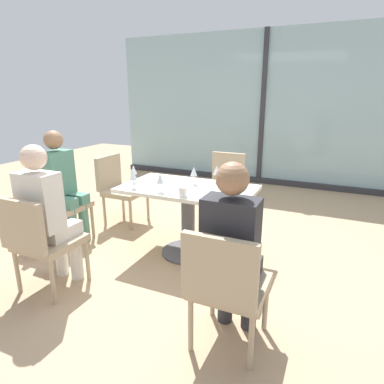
{
  "coord_description": "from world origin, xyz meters",
  "views": [
    {
      "loc": [
        1.35,
        -2.89,
        1.64
      ],
      "look_at": [
        0.0,
        0.1,
        0.65
      ],
      "focal_mm": 30.88,
      "sensor_mm": 36.0,
      "label": 1
    }
  ],
  "objects_px": {
    "chair_far_left": "(119,185)",
    "wine_glass_1": "(133,170)",
    "dining_table_main": "(188,205)",
    "person_front_right": "(233,247)",
    "coffee_cup": "(183,192)",
    "chair_front_right": "(226,283)",
    "chair_front_left": "(40,238)",
    "person_front_left": "(47,211)",
    "wine_glass_5": "(160,179)",
    "chair_near_window": "(225,182)",
    "wine_glass_4": "(231,175)",
    "wine_glass_2": "(217,171)",
    "person_side_end": "(62,182)",
    "wine_glass_3": "(133,176)",
    "handbag_0": "(34,242)",
    "chair_side_end": "(57,199)",
    "cell_phone_on_table": "(223,199)",
    "wine_glass_0": "(194,172)"
  },
  "relations": [
    {
      "from": "chair_far_left",
      "to": "wine_glass_1",
      "type": "distance_m",
      "value": 0.87
    },
    {
      "from": "dining_table_main",
      "to": "person_front_right",
      "type": "relative_size",
      "value": 1.06
    },
    {
      "from": "dining_table_main",
      "to": "coffee_cup",
      "type": "distance_m",
      "value": 0.4
    },
    {
      "from": "dining_table_main",
      "to": "chair_front_right",
      "type": "bearing_deg",
      "value": -55.13
    },
    {
      "from": "chair_front_left",
      "to": "wine_glass_1",
      "type": "relative_size",
      "value": 4.7
    },
    {
      "from": "person_front_left",
      "to": "wine_glass_5",
      "type": "xyz_separation_m",
      "value": [
        0.64,
        0.77,
        0.16
      ]
    },
    {
      "from": "chair_front_left",
      "to": "chair_near_window",
      "type": "bearing_deg",
      "value": 70.79
    },
    {
      "from": "dining_table_main",
      "to": "wine_glass_4",
      "type": "relative_size",
      "value": 7.2
    },
    {
      "from": "chair_front_right",
      "to": "coffee_cup",
      "type": "xyz_separation_m",
      "value": [
        -0.71,
        0.84,
        0.28
      ]
    },
    {
      "from": "wine_glass_4",
      "to": "wine_glass_5",
      "type": "xyz_separation_m",
      "value": [
        -0.56,
        -0.42,
        0.0
      ]
    },
    {
      "from": "chair_front_right",
      "to": "wine_glass_2",
      "type": "xyz_separation_m",
      "value": [
        -0.6,
        1.42,
        0.37
      ]
    },
    {
      "from": "person_side_end",
      "to": "person_front_right",
      "type": "height_order",
      "value": "same"
    },
    {
      "from": "chair_far_left",
      "to": "coffee_cup",
      "type": "height_order",
      "value": "chair_far_left"
    },
    {
      "from": "wine_glass_3",
      "to": "handbag_0",
      "type": "bearing_deg",
      "value": -156.64
    },
    {
      "from": "chair_front_right",
      "to": "wine_glass_3",
      "type": "relative_size",
      "value": 4.7
    },
    {
      "from": "wine_glass_1",
      "to": "chair_front_left",
      "type": "bearing_deg",
      "value": -100.73
    },
    {
      "from": "chair_side_end",
      "to": "person_front_left",
      "type": "height_order",
      "value": "person_front_left"
    },
    {
      "from": "wine_glass_5",
      "to": "handbag_0",
      "type": "bearing_deg",
      "value": -161.96
    },
    {
      "from": "chair_far_left",
      "to": "chair_near_window",
      "type": "distance_m",
      "value": 1.38
    },
    {
      "from": "chair_front_left",
      "to": "chair_side_end",
      "type": "bearing_deg",
      "value": 128.74
    },
    {
      "from": "person_front_right",
      "to": "coffee_cup",
      "type": "distance_m",
      "value": 1.02
    },
    {
      "from": "chair_side_end",
      "to": "wine_glass_4",
      "type": "distance_m",
      "value": 1.97
    },
    {
      "from": "chair_front_right",
      "to": "wine_glass_4",
      "type": "relative_size",
      "value": 4.7
    },
    {
      "from": "chair_far_left",
      "to": "wine_glass_1",
      "type": "relative_size",
      "value": 4.7
    },
    {
      "from": "chair_far_left",
      "to": "cell_phone_on_table",
      "type": "bearing_deg",
      "value": -22.68
    },
    {
      "from": "wine_glass_1",
      "to": "chair_near_window",
      "type": "bearing_deg",
      "value": 63.93
    },
    {
      "from": "wine_glass_1",
      "to": "handbag_0",
      "type": "bearing_deg",
      "value": -143.91
    },
    {
      "from": "wine_glass_2",
      "to": "wine_glass_3",
      "type": "bearing_deg",
      "value": -141.12
    },
    {
      "from": "wine_glass_2",
      "to": "handbag_0",
      "type": "distance_m",
      "value": 2.06
    },
    {
      "from": "wine_glass_4",
      "to": "cell_phone_on_table",
      "type": "bearing_deg",
      "value": -82.11
    },
    {
      "from": "person_side_end",
      "to": "dining_table_main",
      "type": "bearing_deg",
      "value": 12.33
    },
    {
      "from": "person_front_right",
      "to": "wine_glass_2",
      "type": "distance_m",
      "value": 1.45
    },
    {
      "from": "chair_front_right",
      "to": "wine_glass_4",
      "type": "xyz_separation_m",
      "value": [
        -0.4,
        1.3,
        0.37
      ]
    },
    {
      "from": "chair_near_window",
      "to": "handbag_0",
      "type": "distance_m",
      "value": 2.38
    },
    {
      "from": "wine_glass_2",
      "to": "chair_front_left",
      "type": "bearing_deg",
      "value": -125.28
    },
    {
      "from": "wine_glass_3",
      "to": "person_side_end",
      "type": "bearing_deg",
      "value": -177.96
    },
    {
      "from": "chair_front_left",
      "to": "chair_front_right",
      "type": "xyz_separation_m",
      "value": [
        1.61,
        0.0,
        0.0
      ]
    },
    {
      "from": "person_front_left",
      "to": "cell_phone_on_table",
      "type": "bearing_deg",
      "value": 32.78
    },
    {
      "from": "person_side_end",
      "to": "wine_glass_5",
      "type": "xyz_separation_m",
      "value": [
        1.22,
        0.03,
        0.16
      ]
    },
    {
      "from": "chair_front_right",
      "to": "person_front_left",
      "type": "relative_size",
      "value": 0.69
    },
    {
      "from": "handbag_0",
      "to": "person_side_end",
      "type": "bearing_deg",
      "value": 76.45
    },
    {
      "from": "wine_glass_4",
      "to": "coffee_cup",
      "type": "relative_size",
      "value": 2.06
    },
    {
      "from": "dining_table_main",
      "to": "chair_far_left",
      "type": "bearing_deg",
      "value": 159.29
    },
    {
      "from": "wine_glass_3",
      "to": "coffee_cup",
      "type": "relative_size",
      "value": 2.06
    },
    {
      "from": "wine_glass_0",
      "to": "wine_glass_4",
      "type": "xyz_separation_m",
      "value": [
        0.39,
        0.03,
        0.0
      ]
    },
    {
      "from": "wine_glass_1",
      "to": "wine_glass_4",
      "type": "height_order",
      "value": "same"
    },
    {
      "from": "person_front_right",
      "to": "handbag_0",
      "type": "height_order",
      "value": "person_front_right"
    },
    {
      "from": "wine_glass_3",
      "to": "wine_glass_4",
      "type": "distance_m",
      "value": 0.96
    },
    {
      "from": "chair_front_right",
      "to": "cell_phone_on_table",
      "type": "xyz_separation_m",
      "value": [
        -0.35,
        0.92,
        0.24
      ]
    },
    {
      "from": "person_front_left",
      "to": "chair_near_window",
      "type": "bearing_deg",
      "value": 69.91
    }
  ]
}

